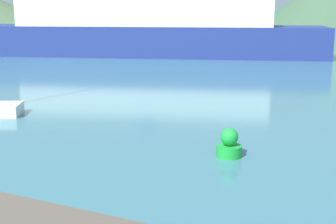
# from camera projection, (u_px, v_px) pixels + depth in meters

# --- Properties ---
(ferry_distant) EXTENTS (34.87, 11.24, 7.35)m
(ferry_distant) POSITION_uv_depth(u_px,v_px,m) (145.00, 29.00, 45.38)
(ferry_distant) COLOR navy
(ferry_distant) RESTS_ON ground_plane
(buoy_marker) EXTENTS (0.81, 0.81, 0.93)m
(buoy_marker) POSITION_uv_depth(u_px,v_px,m) (229.00, 145.00, 14.78)
(buoy_marker) COLOR green
(buoy_marker) RESTS_ON ground_plane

